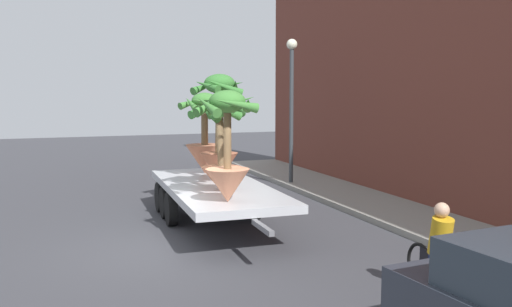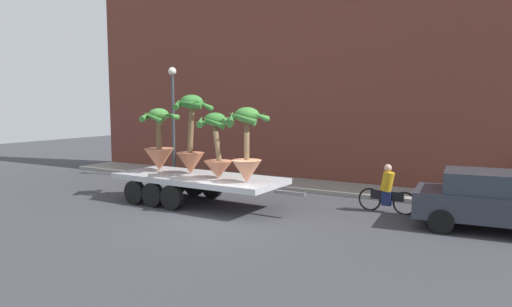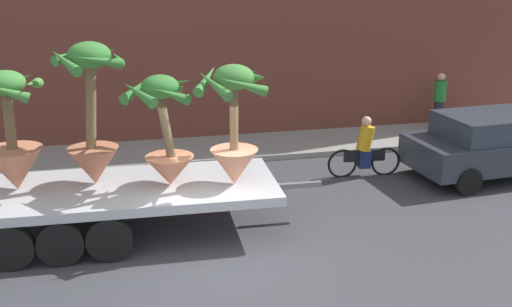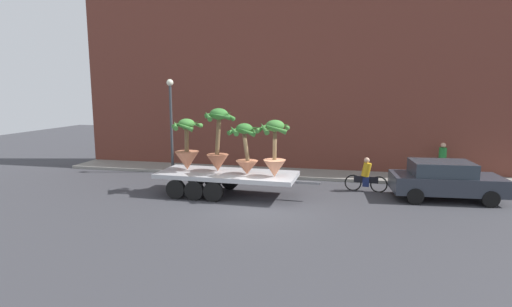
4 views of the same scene
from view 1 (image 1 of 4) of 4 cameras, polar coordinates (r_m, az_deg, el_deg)
name	(u,v)px [view 1 (image 1 of 4)]	position (r m, az deg, el deg)	size (l,w,h in m)	color
ground_plane	(174,248)	(11.58, -8.52, -9.79)	(60.00, 60.00, 0.00)	#38383D
sidewalk	(420,221)	(14.08, 16.73, -6.75)	(24.00, 2.20, 0.15)	gray
building_facade	(483,24)	(14.91, 22.70, 12.40)	(24.00, 1.20, 9.79)	brown
flatbed_trailer	(213,192)	(13.58, -4.48, -4.01)	(6.87, 2.47, 0.98)	#B7BABF
potted_palm_rear	(221,148)	(12.32, -3.70, 0.56)	(1.40, 1.43, 2.11)	#C17251
potted_palm_middle	(205,141)	(15.05, -5.39, 1.32)	(1.33, 1.31, 2.23)	#C17251
potted_palm_front	(219,133)	(13.64, -3.86, 2.20)	(1.35, 1.39, 2.69)	#B26647
potted_palm_extra	(227,149)	(11.06, -3.01, 0.44)	(1.37, 1.41, 2.28)	tan
cyclist	(440,255)	(9.22, 18.69, -10.02)	(1.84, 0.37, 1.54)	black
street_lamp	(292,92)	(18.47, 3.74, 6.47)	(0.36, 0.36, 4.83)	#383D42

